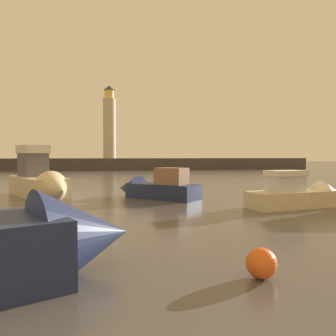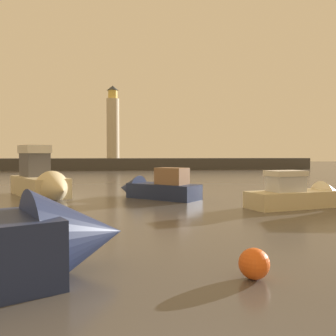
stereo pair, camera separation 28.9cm
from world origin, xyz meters
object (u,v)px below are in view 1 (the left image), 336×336
at_px(lighthouse, 109,124).
at_px(mooring_buoy, 261,263).
at_px(motorboat_3, 41,181).
at_px(motorboat_1, 153,188).
at_px(motorboat_2, 304,195).

relative_size(lighthouse, mooring_buoy, 19.44).
height_order(motorboat_3, mooring_buoy, motorboat_3).
height_order(motorboat_1, motorboat_2, motorboat_1).
bearing_deg(lighthouse, motorboat_2, -77.12).
xyz_separation_m(motorboat_3, mooring_buoy, (8.43, -17.33, -0.74)).
xyz_separation_m(lighthouse, motorboat_3, (-3.92, -44.40, -7.85)).
xyz_separation_m(motorboat_1, motorboat_2, (8.08, -5.18, -0.04)).
bearing_deg(mooring_buoy, motorboat_3, 115.93).
xyz_separation_m(lighthouse, motorboat_1, (3.60, -45.92, -8.29)).
distance_m(motorboat_1, motorboat_2, 9.60).
bearing_deg(motorboat_3, motorboat_2, -23.25).
relative_size(lighthouse, motorboat_1, 2.42).
relative_size(motorboat_1, motorboat_3, 0.73).
height_order(motorboat_2, motorboat_3, motorboat_3).
bearing_deg(lighthouse, mooring_buoy, -85.82).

